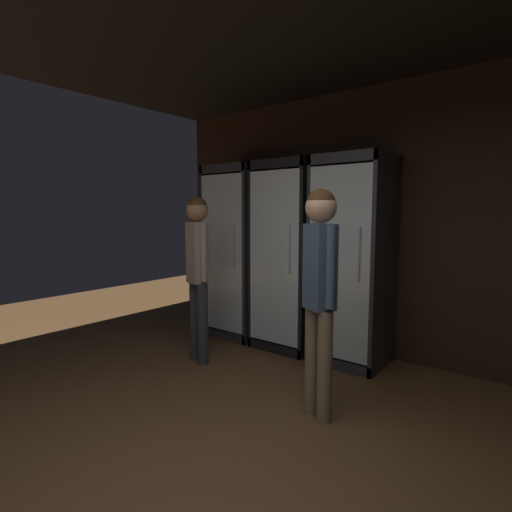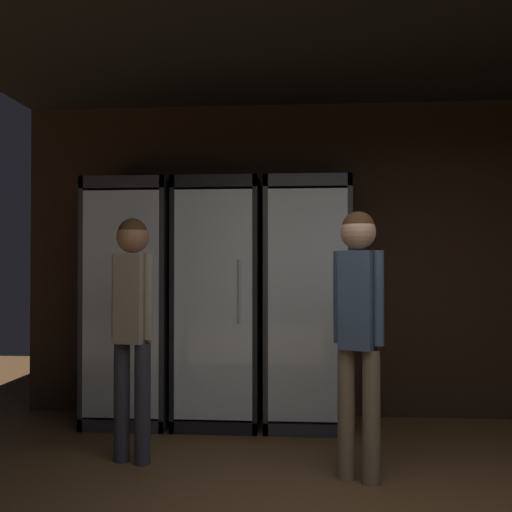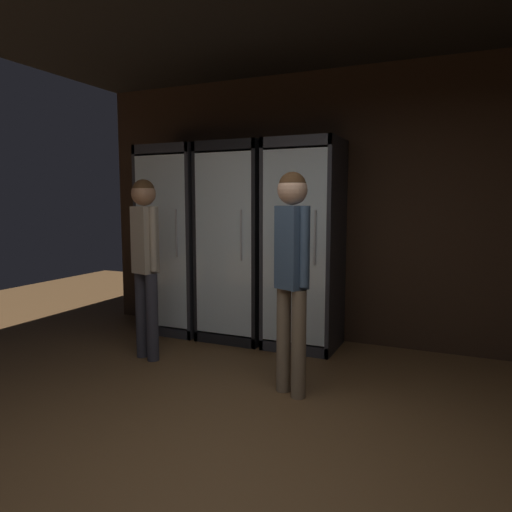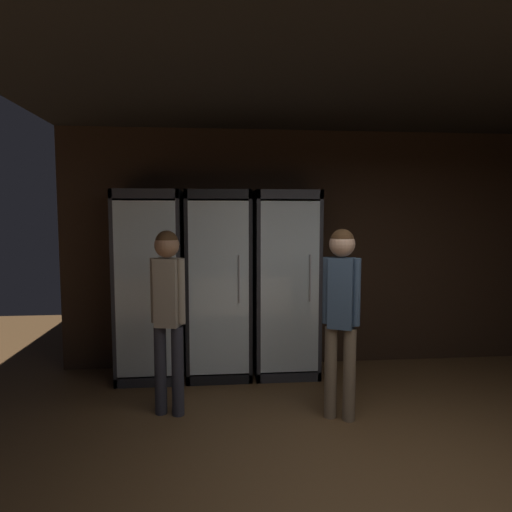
# 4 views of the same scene
# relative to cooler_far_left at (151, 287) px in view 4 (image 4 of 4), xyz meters

# --- Properties ---
(wall_back) EXTENTS (6.00, 0.06, 2.80)m
(wall_back) POSITION_rel_cooler_far_left_xyz_m (1.94, 0.32, 0.39)
(wall_back) COLOR black
(wall_back) RESTS_ON ground
(ceiling_panel) EXTENTS (6.00, 8.00, 0.06)m
(ceiling_panel) POSITION_rel_cooler_far_left_xyz_m (1.94, -1.71, 1.82)
(ceiling_panel) COLOR black
(ceiling_panel) RESTS_ON wall_back
(cooler_far_left) EXTENTS (0.71, 0.65, 2.07)m
(cooler_far_left) POSITION_rel_cooler_far_left_xyz_m (0.00, 0.00, 0.00)
(cooler_far_left) COLOR #2B2B30
(cooler_far_left) RESTS_ON ground
(cooler_left) EXTENTS (0.71, 0.65, 2.07)m
(cooler_left) POSITION_rel_cooler_far_left_xyz_m (0.75, 0.00, -0.00)
(cooler_left) COLOR black
(cooler_left) RESTS_ON ground
(cooler_center) EXTENTS (0.71, 0.65, 2.07)m
(cooler_center) POSITION_rel_cooler_far_left_xyz_m (1.50, 0.00, 0.01)
(cooler_center) COLOR #2B2B30
(cooler_center) RESTS_ON ground
(shopper_near) EXTENTS (0.31, 0.22, 1.67)m
(shopper_near) POSITION_rel_cooler_far_left_xyz_m (0.29, -1.01, 0.02)
(shopper_near) COLOR #2D2D38
(shopper_near) RESTS_ON ground
(shopper_far) EXTENTS (0.30, 0.24, 1.68)m
(shopper_far) POSITION_rel_cooler_far_left_xyz_m (1.80, -1.24, 0.03)
(shopper_far) COLOR #72604C
(shopper_far) RESTS_ON ground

